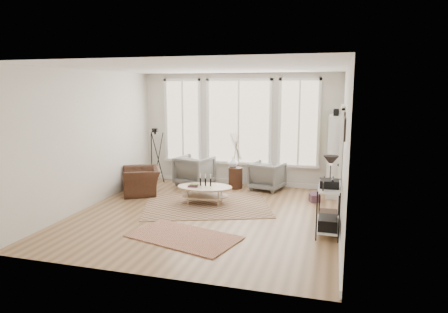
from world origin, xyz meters
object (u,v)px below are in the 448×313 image
(armchair_left, at_px, (195,171))
(armchair_right, at_px, (267,176))
(coffee_table, at_px, (205,190))
(low_shelf, at_px, (329,203))
(accent_chair, at_px, (142,181))
(bookcase, at_px, (334,156))
(side_table, at_px, (236,160))

(armchair_left, height_order, armchair_right, armchair_left)
(coffee_table, bearing_deg, low_shelf, -21.37)
(coffee_table, height_order, accent_chair, accent_chair)
(armchair_right, bearing_deg, bookcase, -167.91)
(armchair_right, relative_size, side_table, 0.52)
(accent_chair, bearing_deg, side_table, 89.95)
(low_shelf, bearing_deg, armchair_right, 120.44)
(armchair_right, bearing_deg, coffee_table, 70.04)
(bookcase, height_order, armchair_right, bookcase)
(bookcase, xyz_separation_m, armchair_left, (-3.51, 0.05, -0.57))
(bookcase, height_order, side_table, bookcase)
(coffee_table, height_order, armchair_left, armchair_left)
(bookcase, height_order, armchair_left, bookcase)
(bookcase, distance_m, armchair_left, 3.55)
(coffee_table, xyz_separation_m, side_table, (0.33, 1.51, 0.42))
(bookcase, distance_m, armchair_right, 1.71)
(low_shelf, relative_size, accent_chair, 1.34)
(coffee_table, bearing_deg, armchair_right, 54.40)
(armchair_right, bearing_deg, armchair_left, 17.09)
(bookcase, relative_size, side_table, 1.38)
(low_shelf, distance_m, side_table, 3.47)
(armchair_left, distance_m, armchair_right, 1.91)
(accent_chair, bearing_deg, armchair_left, 112.05)
(low_shelf, distance_m, armchair_left, 4.31)
(armchair_left, bearing_deg, accent_chair, 65.49)
(bookcase, xyz_separation_m, side_table, (-2.40, 0.03, -0.24))
(coffee_table, height_order, side_table, side_table)
(low_shelf, height_order, side_table, side_table)
(coffee_table, distance_m, armchair_right, 1.94)
(armchair_left, xyz_separation_m, armchair_right, (1.91, 0.05, -0.04))
(bookcase, xyz_separation_m, armchair_right, (-1.60, 0.10, -0.60))
(accent_chair, bearing_deg, low_shelf, 42.97)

